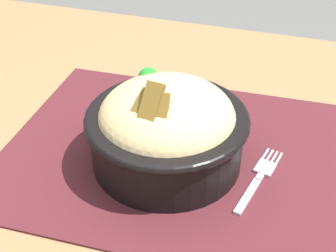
% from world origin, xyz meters
% --- Properties ---
extents(table, '(1.24, 0.86, 0.76)m').
position_xyz_m(table, '(0.00, 0.00, 0.69)').
color(table, olive).
rests_on(table, ground_plane).
extents(placemat, '(0.47, 0.36, 0.00)m').
position_xyz_m(placemat, '(0.00, 0.02, 0.76)').
color(placemat, '#47191E').
rests_on(placemat, table).
extents(bowl, '(0.23, 0.23, 0.13)m').
position_xyz_m(bowl, '(-0.01, 0.00, 0.81)').
color(bowl, black).
rests_on(bowl, placemat).
extents(fork, '(0.04, 0.13, 0.00)m').
position_xyz_m(fork, '(0.10, 0.00, 0.76)').
color(fork, '#B4B4B4').
rests_on(fork, placemat).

